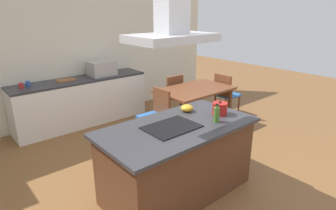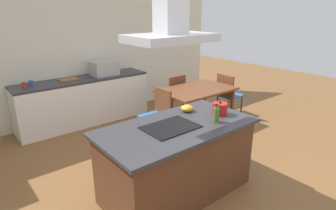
% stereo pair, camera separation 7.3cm
% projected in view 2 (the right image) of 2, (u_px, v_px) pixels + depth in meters
% --- Properties ---
extents(ground, '(16.00, 16.00, 0.00)m').
position_uv_depth(ground, '(117.00, 148.00, 4.65)').
color(ground, brown).
extents(wall_back, '(7.20, 0.10, 2.70)m').
position_uv_depth(wall_back, '(68.00, 53.00, 5.49)').
color(wall_back, silver).
rests_on(wall_back, ground).
extents(kitchen_island, '(1.86, 0.98, 0.90)m').
position_uv_depth(kitchen_island, '(177.00, 160.00, 3.40)').
color(kitchen_island, '#59331E').
rests_on(kitchen_island, ground).
extents(cooktop, '(0.60, 0.44, 0.01)m').
position_uv_depth(cooktop, '(170.00, 127.00, 3.19)').
color(cooktop, black).
rests_on(cooktop, kitchen_island).
extents(tea_kettle, '(0.24, 0.19, 0.18)m').
position_uv_depth(tea_kettle, '(220.00, 109.00, 3.56)').
color(tea_kettle, '#B21E19').
rests_on(tea_kettle, kitchen_island).
extents(olive_oil_bottle, '(0.07, 0.07, 0.22)m').
position_uv_depth(olive_oil_bottle, '(216.00, 115.00, 3.31)').
color(olive_oil_bottle, '#47722D').
rests_on(olive_oil_bottle, kitchen_island).
extents(mixing_bowl, '(0.16, 0.16, 0.09)m').
position_uv_depth(mixing_bowl, '(187.00, 108.00, 3.68)').
color(mixing_bowl, gold).
rests_on(mixing_bowl, kitchen_island).
extents(back_counter, '(2.56, 0.62, 0.90)m').
position_uv_depth(back_counter, '(85.00, 101.00, 5.57)').
color(back_counter, white).
rests_on(back_counter, ground).
extents(countertop_microwave, '(0.50, 0.38, 0.28)m').
position_uv_depth(countertop_microwave, '(104.00, 68.00, 5.66)').
color(countertop_microwave, '#B2AFAA').
rests_on(countertop_microwave, back_counter).
extents(coffee_mug_red, '(0.08, 0.08, 0.09)m').
position_uv_depth(coffee_mug_red, '(24.00, 85.00, 4.79)').
color(coffee_mug_red, red).
rests_on(coffee_mug_red, back_counter).
extents(coffee_mug_blue, '(0.08, 0.08, 0.09)m').
position_uv_depth(coffee_mug_blue, '(31.00, 83.00, 4.91)').
color(coffee_mug_blue, '#2D56B2').
rests_on(coffee_mug_blue, back_counter).
extents(cutting_board, '(0.34, 0.24, 0.02)m').
position_uv_depth(cutting_board, '(68.00, 79.00, 5.30)').
color(cutting_board, '#995B33').
rests_on(cutting_board, back_counter).
extents(dining_table, '(1.40, 0.90, 0.75)m').
position_uv_depth(dining_table, '(197.00, 93.00, 5.31)').
color(dining_table, brown).
rests_on(dining_table, ground).
extents(chair_at_right_end, '(0.42, 0.42, 0.89)m').
position_uv_depth(chair_at_right_end, '(228.00, 92.00, 5.91)').
color(chair_at_right_end, '#2D6BB7').
rests_on(chair_at_right_end, ground).
extents(chair_at_left_end, '(0.42, 0.42, 0.89)m').
position_uv_depth(chair_at_left_end, '(158.00, 112.00, 4.82)').
color(chair_at_left_end, '#2D6BB7').
rests_on(chair_at_left_end, ground).
extents(chair_facing_back_wall, '(0.42, 0.42, 0.89)m').
position_uv_depth(chair_facing_back_wall, '(174.00, 93.00, 5.85)').
color(chair_facing_back_wall, '#2D6BB7').
rests_on(chair_facing_back_wall, ground).
extents(range_hood, '(0.90, 0.55, 0.78)m').
position_uv_depth(range_hood, '(171.00, 16.00, 2.80)').
color(range_hood, '#ADADB2').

